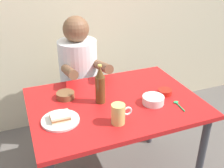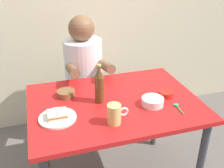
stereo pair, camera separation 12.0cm
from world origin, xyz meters
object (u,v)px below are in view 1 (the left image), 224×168
object	(u,v)px
stool	(81,106)
rice_bowl_white	(153,100)
sandwich	(60,117)
beer_mug	(119,114)
person_seated	(78,65)
plate_orange	(60,120)
beer_bottle	(100,86)
dining_table	(115,113)

from	to	relation	value
stool	rice_bowl_white	distance (m)	0.91
sandwich	beer_mug	world-z (taller)	beer_mug
person_seated	beer_mug	world-z (taller)	person_seated
plate_orange	beer_bottle	world-z (taller)	beer_bottle
person_seated	beer_mug	size ratio (longest dim) A/B	5.71
person_seated	plate_orange	bearing A→B (deg)	-112.59
stool	beer_mug	xyz separation A→B (m)	(0.01, -0.87, 0.45)
sandwich	rice_bowl_white	bearing A→B (deg)	-1.64
stool	beer_bottle	bearing A→B (deg)	-91.19
plate_orange	beer_bottle	bearing A→B (deg)	22.89
stool	beer_mug	size ratio (longest dim) A/B	3.57
beer_bottle	rice_bowl_white	distance (m)	0.35
dining_table	beer_bottle	size ratio (longest dim) A/B	4.20
dining_table	person_seated	bearing A→B (deg)	97.26
beer_bottle	sandwich	bearing A→B (deg)	-157.11
dining_table	sandwich	world-z (taller)	sandwich
beer_mug	person_seated	bearing A→B (deg)	90.48
person_seated	plate_orange	size ratio (longest dim) A/B	3.27
plate_orange	beer_bottle	xyz separation A→B (m)	(0.29, 0.12, 0.11)
beer_bottle	dining_table	bearing A→B (deg)	-12.36
beer_bottle	person_seated	bearing A→B (deg)	88.79
person_seated	rice_bowl_white	distance (m)	0.79
dining_table	rice_bowl_white	world-z (taller)	rice_bowl_white
dining_table	rice_bowl_white	size ratio (longest dim) A/B	7.86
sandwich	rice_bowl_white	distance (m)	0.60
plate_orange	sandwich	world-z (taller)	sandwich
rice_bowl_white	stool	bearing A→B (deg)	111.64
plate_orange	sandwich	size ratio (longest dim) A/B	2.00
sandwich	beer_mug	distance (m)	0.34
dining_table	rice_bowl_white	distance (m)	0.28
person_seated	beer_bottle	xyz separation A→B (m)	(-0.01, -0.60, 0.09)
beer_mug	beer_bottle	xyz separation A→B (m)	(-0.02, 0.26, 0.06)
dining_table	person_seated	distance (m)	0.63
sandwich	dining_table	bearing A→B (deg)	14.96
rice_bowl_white	sandwich	bearing A→B (deg)	178.36
beer_mug	rice_bowl_white	size ratio (longest dim) A/B	0.90
beer_bottle	stool	bearing A→B (deg)	88.81
dining_table	plate_orange	distance (m)	0.40
sandwich	beer_bottle	xyz separation A→B (m)	(0.29, 0.12, 0.09)
person_seated	dining_table	bearing A→B (deg)	-82.74
person_seated	sandwich	bearing A→B (deg)	-112.59
dining_table	plate_orange	xyz separation A→B (m)	(-0.38, -0.10, 0.10)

